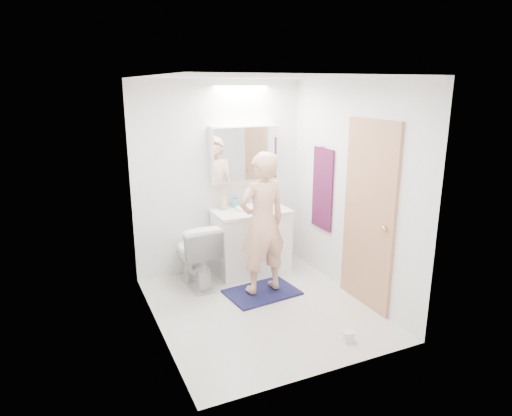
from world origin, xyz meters
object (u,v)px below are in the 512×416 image
person (262,223)px  soap_bottle_a (223,200)px  medicine_cabinet (244,153)px  soap_bottle_b (236,201)px  vanity_cabinet (251,242)px  toilet (195,254)px  toilet_paper_roll (349,336)px  toothbrush_cup (265,201)px

person → soap_bottle_a: size_ratio=6.83×
medicine_cabinet → soap_bottle_b: bearing=-166.9°
soap_bottle_a → soap_bottle_b: (0.18, 0.03, -0.03)m
person → vanity_cabinet: bearing=-109.0°
toilet → soap_bottle_a: 0.76m
toilet_paper_roll → toothbrush_cup: bearing=87.1°
toilet → toothbrush_cup: toothbrush_cup is taller
toilet_paper_roll → vanity_cabinet: bearing=95.1°
toilet → toothbrush_cup: 1.17m
vanity_cabinet → toilet: (-0.77, -0.12, 0.01)m
soap_bottle_a → toilet_paper_roll: 2.28m
medicine_cabinet → vanity_cabinet: bearing=-89.7°
toilet → soap_bottle_a: size_ratio=3.38×
vanity_cabinet → person: person is taller
vanity_cabinet → toilet: 0.78m
vanity_cabinet → toilet_paper_roll: bearing=-84.9°
medicine_cabinet → soap_bottle_a: 0.64m
soap_bottle_a → toothbrush_cup: bearing=1.0°
vanity_cabinet → toothbrush_cup: bearing=30.4°
toothbrush_cup → toilet_paper_roll: 2.21m
person → soap_bottle_b: (0.02, 0.84, 0.06)m
medicine_cabinet → toilet_paper_roll: medicine_cabinet is taller
vanity_cabinet → soap_bottle_b: soap_bottle_b is taller
vanity_cabinet → toilet: bearing=-171.5°
person → soap_bottle_a: 0.83m
toilet → person: person is taller
person → toothbrush_cup: size_ratio=18.03×
medicine_cabinet → toilet_paper_roll: size_ratio=8.00×
person → toothbrush_cup: (0.42, 0.82, 0.01)m
toilet → person: size_ratio=0.50×
toilet → toilet_paper_roll: bearing=115.5°
vanity_cabinet → soap_bottle_a: (-0.30, 0.15, 0.55)m
medicine_cabinet → soap_bottle_b: 0.61m
toothbrush_cup → toilet_paper_roll: toothbrush_cup is taller
medicine_cabinet → person: 1.10m
toothbrush_cup → toilet_paper_roll: bearing=-92.9°
person → toilet_paper_roll: size_ratio=14.55×
soap_bottle_b → toothbrush_cup: soap_bottle_b is taller
soap_bottle_a → toothbrush_cup: size_ratio=2.64×
toilet → person: bearing=136.5°
soap_bottle_a → person: bearing=-79.1°
person → soap_bottle_b: person is taller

